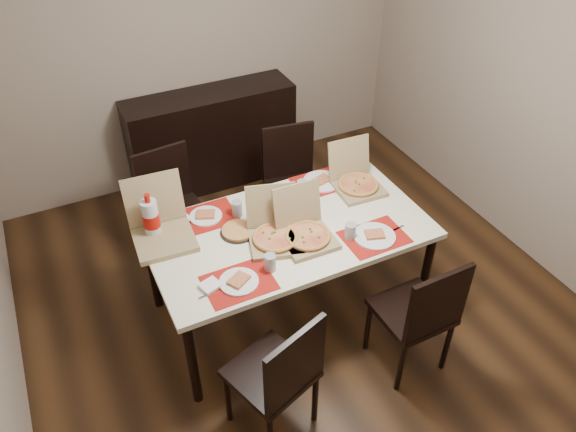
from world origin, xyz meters
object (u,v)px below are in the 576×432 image
object	(u,v)px
sideboard	(213,139)
soda_bottle	(151,219)
chair_far_right	(292,178)
dip_bowl	(295,201)
chair_near_left	(280,374)
pizza_box_center	(306,232)
chair_near_right	(420,313)
chair_far_left	(172,203)
dining_table	(288,236)

from	to	relation	value
sideboard	soda_bottle	distance (m)	1.77
chair_far_right	dip_bowl	distance (m)	0.70
chair_near_left	pizza_box_center	xyz separation A→B (m)	(0.51, 0.70, 0.29)
chair_far_right	soda_bottle	world-z (taller)	soda_bottle
chair_near_left	soda_bottle	size ratio (longest dim) A/B	2.89
chair_near_right	dip_bowl	xyz separation A→B (m)	(-0.33, 1.03, 0.25)
chair_far_right	dip_bowl	world-z (taller)	chair_far_right
chair_near_left	chair_near_right	world-z (taller)	same
dip_bowl	soda_bottle	bearing A→B (deg)	174.60
chair_near_right	chair_far_left	size ratio (longest dim) A/B	1.00
dining_table	chair_far_right	distance (m)	0.93
chair_near_left	pizza_box_center	world-z (taller)	pizza_box_center
dining_table	chair_far_right	size ratio (longest dim) A/B	1.94
chair_near_left	chair_far_right	size ratio (longest dim) A/B	1.00
chair_far_left	chair_near_left	bearing A→B (deg)	-87.63
sideboard	chair_far_left	size ratio (longest dim) A/B	1.61
chair_near_left	dip_bowl	distance (m)	1.25
dining_table	chair_far_left	world-z (taller)	chair_far_left
chair_far_left	dining_table	bearing A→B (deg)	-59.66
chair_far_left	soda_bottle	xyz separation A→B (m)	(-0.27, -0.60, 0.37)
dining_table	chair_near_left	world-z (taller)	chair_near_left
sideboard	chair_near_right	distance (m)	2.61
chair_near_left	chair_near_right	bearing A→B (deg)	1.46
chair_far_right	soda_bottle	bearing A→B (deg)	-158.06
dip_bowl	sideboard	bearing A→B (deg)	92.33
chair_near_left	dip_bowl	size ratio (longest dim) A/B	7.01
sideboard	chair_near_left	size ratio (longest dim) A/B	1.61
dip_bowl	chair_near_left	bearing A→B (deg)	-120.57
chair_near_left	soda_bottle	xyz separation A→B (m)	(-0.34, 1.15, 0.37)
sideboard	chair_far_right	xyz separation A→B (m)	(0.33, -0.96, 0.06)
chair_far_right	pizza_box_center	xyz separation A→B (m)	(-0.38, -0.95, 0.29)
dining_table	chair_far_right	xyz separation A→B (m)	(0.43, 0.81, -0.17)
sideboard	chair_far_right	size ratio (longest dim) A/B	1.61
chair_near_left	chair_far_left	distance (m)	1.75
chair_near_right	pizza_box_center	bearing A→B (deg)	123.14
sideboard	chair_near_right	size ratio (longest dim) A/B	1.61
chair_near_left	pizza_box_center	bearing A→B (deg)	53.53
chair_far_left	pizza_box_center	distance (m)	1.24
sideboard	dip_bowl	size ratio (longest dim) A/B	11.31
pizza_box_center	dip_bowl	xyz separation A→B (m)	(0.11, 0.36, -0.04)
dining_table	pizza_box_center	world-z (taller)	pizza_box_center
sideboard	soda_bottle	bearing A→B (deg)	-121.69
pizza_box_center	dip_bowl	distance (m)	0.38
sideboard	pizza_box_center	world-z (taller)	pizza_box_center
chair_far_left	dip_bowl	world-z (taller)	chair_far_left
sideboard	pizza_box_center	bearing A→B (deg)	-91.37
dining_table	chair_near_left	bearing A→B (deg)	-118.80
pizza_box_center	soda_bottle	xyz separation A→B (m)	(-0.85, 0.45, 0.08)
chair_near_right	soda_bottle	bearing A→B (deg)	139.05
dining_table	pizza_box_center	distance (m)	0.19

